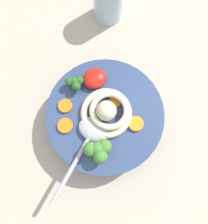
# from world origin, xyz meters

# --- Properties ---
(table_slab) EXTENTS (1.19, 1.19, 0.03)m
(table_slab) POSITION_xyz_m (0.00, 0.00, 0.01)
(table_slab) COLOR #BCB29E
(table_slab) RESTS_ON ground
(soup_bowl) EXTENTS (0.23, 0.23, 0.06)m
(soup_bowl) POSITION_xyz_m (-0.04, 0.00, 0.06)
(soup_bowl) COLOR #334775
(soup_bowl) RESTS_ON table_slab
(noodle_pile) EXTENTS (0.11, 0.11, 0.04)m
(noodle_pile) POSITION_xyz_m (-0.03, 0.00, 0.10)
(noodle_pile) COLOR beige
(noodle_pile) RESTS_ON soup_bowl
(soup_spoon) EXTENTS (0.15, 0.14, 0.02)m
(soup_spoon) POSITION_xyz_m (-0.08, -0.03, 0.09)
(soup_spoon) COLOR #B7B7BC
(soup_spoon) RESTS_ON soup_bowl
(chili_sauce_dollop) EXTENTS (0.05, 0.04, 0.02)m
(chili_sauce_dollop) POSITION_xyz_m (-0.03, 0.07, 0.09)
(chili_sauce_dollop) COLOR red
(chili_sauce_dollop) RESTS_ON soup_bowl
(broccoli_floret_front) EXTENTS (0.04, 0.03, 0.03)m
(broccoli_floret_front) POSITION_xyz_m (-0.07, 0.08, 0.10)
(broccoli_floret_front) COLOR #7A9E60
(broccoli_floret_front) RESTS_ON soup_bowl
(broccoli_floret_beside_noodles) EXTENTS (0.05, 0.04, 0.04)m
(broccoli_floret_beside_noodles) POSITION_xyz_m (-0.07, -0.06, 0.11)
(broccoli_floret_beside_noodles) COLOR #7A9E60
(broccoli_floret_beside_noodles) RESTS_ON soup_bowl
(carrot_slice_left) EXTENTS (0.03, 0.03, 0.01)m
(carrot_slice_left) POSITION_xyz_m (-0.10, 0.04, 0.09)
(carrot_slice_left) COLOR orange
(carrot_slice_left) RESTS_ON soup_bowl
(carrot_slice_near_spoon) EXTENTS (0.02, 0.02, 0.00)m
(carrot_slice_near_spoon) POSITION_xyz_m (-0.01, 0.02, 0.09)
(carrot_slice_near_spoon) COLOR orange
(carrot_slice_near_spoon) RESTS_ON soup_bowl
(carrot_slice_far) EXTENTS (0.03, 0.03, 0.01)m
(carrot_slice_far) POSITION_xyz_m (0.01, -0.04, 0.09)
(carrot_slice_far) COLOR orange
(carrot_slice_far) RESTS_ON soup_bowl
(carrot_slice_beside_chili) EXTENTS (0.03, 0.03, 0.01)m
(carrot_slice_beside_chili) POSITION_xyz_m (-0.12, 0.01, 0.09)
(carrot_slice_beside_chili) COLOR orange
(carrot_slice_beside_chili) RESTS_ON soup_bowl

